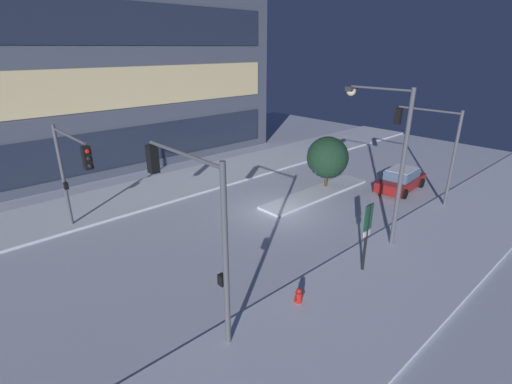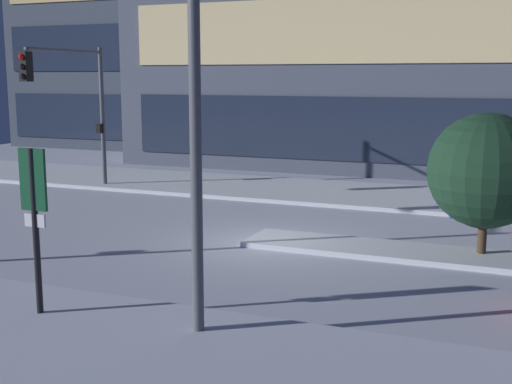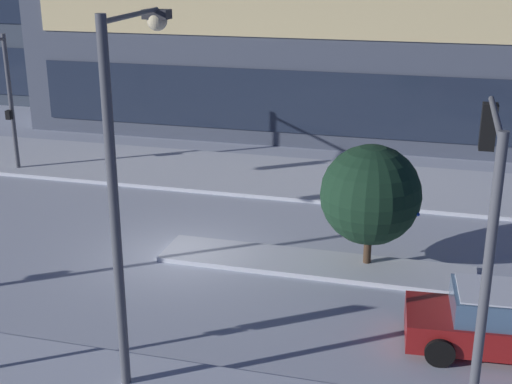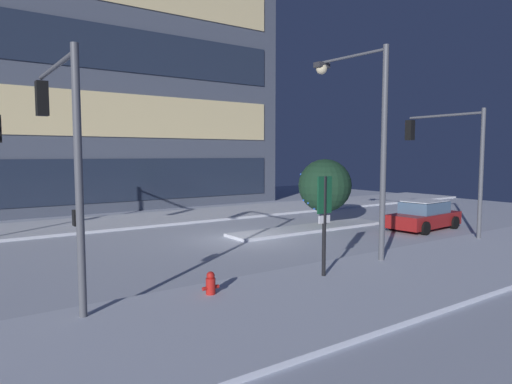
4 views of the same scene
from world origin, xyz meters
name	(u,v)px [view 4 (image 4 of 4)]	position (x,y,z in m)	size (l,w,h in m)	color
ground	(246,239)	(0.00, 0.00, 0.00)	(52.00, 52.00, 0.00)	silver
curb_strip_near	(392,278)	(0.00, -8.12, 0.07)	(52.00, 5.20, 0.14)	silver
curb_strip_far	(171,217)	(0.00, 8.12, 0.07)	(52.00, 5.20, 0.14)	silver
median_strip	(308,229)	(4.05, 0.30, 0.07)	(9.00, 1.80, 0.14)	silver
car_near	(424,216)	(8.97, -3.02, 0.71)	(4.51, 2.27, 1.49)	maroon
traffic_light_corner_near_left	(61,137)	(-8.67, -4.68, 4.30)	(0.32, 4.42, 6.28)	#565960
traffic_light_corner_near_right	(448,149)	(8.20, -4.69, 4.09)	(0.32, 4.11, 5.86)	#565960
street_lamp_arched	(363,123)	(1.32, -5.66, 4.96)	(0.58, 3.26, 7.56)	#565960
fire_hydrant	(211,286)	(-5.46, -6.53, 0.36)	(0.48, 0.26, 0.75)	red
parking_info_sign	(324,214)	(-1.72, -6.92, 2.05)	(0.55, 0.12, 3.19)	black
decorated_tree_median	(325,186)	(5.51, 0.66, 2.19)	(2.82, 2.82, 3.60)	#473323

